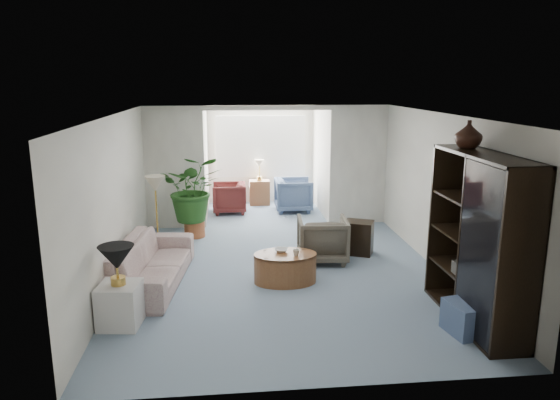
{
  "coord_description": "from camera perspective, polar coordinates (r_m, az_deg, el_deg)",
  "views": [
    {
      "loc": [
        -0.85,
        -7.56,
        3.0
      ],
      "look_at": [
        0.0,
        0.6,
        1.1
      ],
      "focal_mm": 33.39,
      "sensor_mm": 36.0,
      "label": 1
    }
  ],
  "objects": [
    {
      "name": "framed_picture",
      "position": [
        8.27,
        17.77,
        3.36
      ],
      "size": [
        0.04,
        0.5,
        0.4
      ],
      "primitive_type": "cube",
      "color": "#AE9F8B"
    },
    {
      "name": "coffee_cup",
      "position": [
        7.77,
        1.77,
        -5.76
      ],
      "size": [
        0.13,
        0.13,
        0.1
      ],
      "primitive_type": "imported",
      "rotation": [
        0.0,
        0.0,
        -0.28
      ],
      "color": "beige",
      "rests_on": "coffee_table"
    },
    {
      "name": "end_table",
      "position": [
        6.88,
        -17.12,
        -10.94
      ],
      "size": [
        0.54,
        0.54,
        0.54
      ],
      "primitive_type": "cube",
      "rotation": [
        0.0,
        0.0,
        -0.11
      ],
      "color": "silver",
      "rests_on": "ground"
    },
    {
      "name": "sunroom_floor",
      "position": [
        12.07,
        -1.72,
        -1.36
      ],
      "size": [
        2.6,
        2.6,
        0.0
      ],
      "primitive_type": "plane",
      "color": "#8BA2B7",
      "rests_on": "ground"
    },
    {
      "name": "floor_lamp",
      "position": [
        9.21,
        -13.52,
        1.72
      ],
      "size": [
        0.36,
        0.36,
        0.28
      ],
      "primitive_type": "cone",
      "color": "beige",
      "rests_on": "ground"
    },
    {
      "name": "entertainment_cabinet",
      "position": [
        6.89,
        20.93,
        -4.1
      ],
      "size": [
        0.51,
        1.93,
        2.14
      ],
      "primitive_type": "cube",
      "color": "black",
      "rests_on": "ground"
    },
    {
      "name": "side_table_dark",
      "position": [
        9.28,
        8.58,
        -4.08
      ],
      "size": [
        0.61,
        0.56,
        0.59
      ],
      "primitive_type": "cube",
      "rotation": [
        0.0,
        0.0,
        -0.42
      ],
      "color": "black",
      "rests_on": "ground"
    },
    {
      "name": "sunroom_chair_maroon",
      "position": [
        12.04,
        -5.6,
        0.24
      ],
      "size": [
        0.77,
        0.74,
        0.69
      ],
      "primitive_type": "imported",
      "rotation": [
        0.0,
        0.0,
        -1.58
      ],
      "color": "#59211E",
      "rests_on": "ground"
    },
    {
      "name": "back_pier_left",
      "position": [
        10.76,
        -11.48,
        3.41
      ],
      "size": [
        1.2,
        0.12,
        2.5
      ],
      "primitive_type": "cube",
      "color": "white",
      "rests_on": "ground"
    },
    {
      "name": "back_header",
      "position": [
        10.61,
        -1.36,
        10.06
      ],
      "size": [
        2.6,
        0.12,
        0.1
      ],
      "primitive_type": "cube",
      "color": "white",
      "rests_on": "back_pier_left"
    },
    {
      "name": "house_plant",
      "position": [
        10.13,
        -9.5,
        1.26
      ],
      "size": [
        1.16,
        1.01,
        1.29
      ],
      "primitive_type": "imported",
      "color": "#24541C",
      "rests_on": "plant_pot"
    },
    {
      "name": "floor",
      "position": [
        8.18,
        0.44,
        -8.48
      ],
      "size": [
        6.0,
        6.0,
        0.0
      ],
      "primitive_type": "plane",
      "color": "#8BA2B7",
      "rests_on": "ground"
    },
    {
      "name": "sofa",
      "position": [
        8.06,
        -13.94,
        -6.68
      ],
      "size": [
        1.15,
        2.37,
        0.67
      ],
      "primitive_type": "imported",
      "rotation": [
        0.0,
        0.0,
        1.46
      ],
      "color": "beige",
      "rests_on": "ground"
    },
    {
      "name": "shelf_clutter",
      "position": [
        6.78,
        21.13,
        -6.89
      ],
      "size": [
        0.3,
        0.96,
        0.61
      ],
      "color": "#373532",
      "rests_on": "entertainment_cabinet"
    },
    {
      "name": "plant_pot",
      "position": [
        10.32,
        -9.34,
        -3.12
      ],
      "size": [
        0.4,
        0.4,
        0.32
      ],
      "primitive_type": "cylinder",
      "color": "#A55530",
      "rests_on": "ground"
    },
    {
      "name": "table_lamp",
      "position": [
        6.66,
        -17.47,
        -6.04
      ],
      "size": [
        0.44,
        0.44,
        0.3
      ],
      "primitive_type": "cone",
      "color": "black",
      "rests_on": "end_table"
    },
    {
      "name": "coffee_table",
      "position": [
        7.93,
        0.58,
        -7.44
      ],
      "size": [
        1.18,
        1.18,
        0.45
      ],
      "primitive_type": "cylinder",
      "rotation": [
        0.0,
        0.0,
        -0.28
      ],
      "color": "brown",
      "rests_on": "ground"
    },
    {
      "name": "window_blinds",
      "position": [
        12.84,
        -2.11,
        5.87
      ],
      "size": [
        2.2,
        0.02,
        1.5
      ],
      "primitive_type": "cube",
      "color": "white"
    },
    {
      "name": "cabinet_urn",
      "position": [
        7.1,
        19.95,
        6.77
      ],
      "size": [
        0.34,
        0.34,
        0.36
      ],
      "primitive_type": "imported",
      "color": "black",
      "rests_on": "entertainment_cabinet"
    },
    {
      "name": "coffee_bowl",
      "position": [
        7.94,
        0.14,
        -5.51
      ],
      "size": [
        0.25,
        0.25,
        0.05
      ],
      "primitive_type": "imported",
      "rotation": [
        0.0,
        0.0,
        -0.28
      ],
      "color": "white",
      "rests_on": "coffee_table"
    },
    {
      "name": "sunroom_table",
      "position": [
        12.8,
        -2.26,
        0.85
      ],
      "size": [
        0.49,
        0.38,
        0.6
      ],
      "primitive_type": "cube",
      "rotation": [
        0.0,
        0.0,
        -0.0
      ],
      "color": "brown",
      "rests_on": "ground"
    },
    {
      "name": "wingback_chair",
      "position": [
        8.82,
        4.67,
        -4.3
      ],
      "size": [
        0.86,
        0.88,
        0.76
      ],
      "primitive_type": "imported",
      "rotation": [
        0.0,
        0.0,
        3.07
      ],
      "color": "#635E4E",
      "rests_on": "ground"
    },
    {
      "name": "sunroom_chair_blue",
      "position": [
        12.13,
        1.5,
        0.57
      ],
      "size": [
        0.85,
        0.83,
        0.77
      ],
      "primitive_type": "imported",
      "rotation": [
        0.0,
        0.0,
        1.57
      ],
      "color": "slate",
      "rests_on": "ground"
    },
    {
      "name": "ottoman",
      "position": [
        6.84,
        19.97,
        -12.0
      ],
      "size": [
        0.57,
        0.57,
        0.39
      ],
      "primitive_type": "cube",
      "rotation": [
        0.0,
        0.0,
        0.19
      ],
      "color": "slate",
      "rests_on": "ground"
    },
    {
      "name": "window_pane",
      "position": [
        12.87,
        -2.12,
        5.88
      ],
      "size": [
        2.2,
        0.02,
        1.5
      ],
      "primitive_type": "cube",
      "color": "white"
    },
    {
      "name": "back_pier_right",
      "position": [
        11.05,
        8.56,
        3.78
      ],
      "size": [
        1.2,
        0.12,
        2.5
      ],
      "primitive_type": "cube",
      "color": "white",
      "rests_on": "ground"
    }
  ]
}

